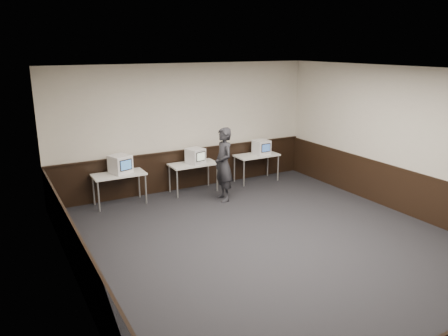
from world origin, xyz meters
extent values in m
plane|color=black|center=(0.00, 0.00, 0.00)|extent=(8.00, 8.00, 0.00)
plane|color=white|center=(0.00, 0.00, 3.20)|extent=(8.00, 8.00, 0.00)
plane|color=beige|center=(0.00, 4.00, 1.60)|extent=(7.00, 0.00, 7.00)
plane|color=beige|center=(-3.50, 0.00, 1.60)|extent=(0.00, 8.00, 8.00)
plane|color=beige|center=(3.50, 0.00, 1.60)|extent=(0.00, 8.00, 8.00)
cube|color=black|center=(0.00, 3.98, 0.50)|extent=(6.98, 0.04, 1.00)
cube|color=black|center=(-3.48, 0.00, 0.50)|extent=(0.04, 7.98, 1.00)
cube|color=black|center=(3.48, 0.00, 0.50)|extent=(0.04, 7.98, 1.00)
cube|color=black|center=(0.00, 3.96, 1.02)|extent=(6.98, 0.06, 0.04)
cube|color=silver|center=(-1.90, 3.60, 0.73)|extent=(1.20, 0.60, 0.04)
cylinder|color=#999999|center=(-2.45, 3.35, 0.35)|extent=(0.04, 0.04, 0.71)
cylinder|color=#999999|center=(-1.35, 3.35, 0.35)|extent=(0.04, 0.04, 0.71)
cylinder|color=#999999|center=(-2.45, 3.85, 0.35)|extent=(0.04, 0.04, 0.71)
cylinder|color=#999999|center=(-1.35, 3.85, 0.35)|extent=(0.04, 0.04, 0.71)
cube|color=silver|center=(0.00, 3.60, 0.73)|extent=(1.20, 0.60, 0.04)
cylinder|color=#999999|center=(-0.55, 3.35, 0.35)|extent=(0.04, 0.04, 0.71)
cylinder|color=#999999|center=(0.55, 3.35, 0.35)|extent=(0.04, 0.04, 0.71)
cylinder|color=#999999|center=(-0.55, 3.85, 0.35)|extent=(0.04, 0.04, 0.71)
cylinder|color=#999999|center=(0.55, 3.85, 0.35)|extent=(0.04, 0.04, 0.71)
cube|color=silver|center=(1.90, 3.60, 0.73)|extent=(1.20, 0.60, 0.04)
cylinder|color=#999999|center=(1.35, 3.35, 0.35)|extent=(0.04, 0.04, 0.71)
cylinder|color=#999999|center=(2.45, 3.35, 0.35)|extent=(0.04, 0.04, 0.71)
cylinder|color=#999999|center=(1.35, 3.85, 0.35)|extent=(0.04, 0.04, 0.71)
cylinder|color=#999999|center=(2.45, 3.85, 0.35)|extent=(0.04, 0.04, 0.71)
cube|color=white|center=(-1.84, 3.63, 0.96)|extent=(0.55, 0.56, 0.43)
cube|color=black|center=(-1.77, 3.42, 0.98)|extent=(0.31, 0.12, 0.26)
cube|color=#3668A0|center=(-1.77, 3.41, 0.98)|extent=(0.26, 0.09, 0.21)
cube|color=white|center=(0.05, 3.58, 0.94)|extent=(0.48, 0.49, 0.38)
cube|color=black|center=(0.11, 3.38, 0.96)|extent=(0.28, 0.09, 0.23)
cube|color=beige|center=(0.11, 3.37, 0.96)|extent=(0.24, 0.07, 0.19)
cube|color=white|center=(2.05, 3.59, 0.94)|extent=(0.40, 0.42, 0.39)
cube|color=black|center=(2.06, 3.39, 0.96)|extent=(0.29, 0.03, 0.23)
cube|color=#3961A9|center=(2.06, 3.38, 0.96)|extent=(0.25, 0.01, 0.19)
imported|color=#232328|center=(0.38, 2.70, 0.89)|extent=(0.48, 0.68, 1.77)
camera|label=1|loc=(-4.43, -6.06, 3.62)|focal=35.00mm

